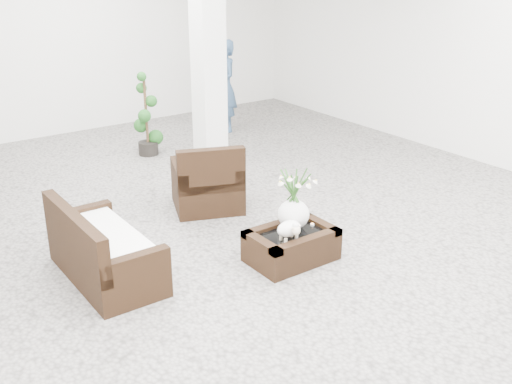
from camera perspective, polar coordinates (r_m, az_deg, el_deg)
ground at (r=7.07m, az=-0.47°, el=-4.43°), size 11.00×11.00×0.00m
column at (r=9.45m, az=-4.46°, el=13.33°), size 0.40×0.40×3.50m
coffee_table at (r=6.58m, az=3.28°, el=-5.05°), size 0.90×0.60×0.31m
sheep_figurine at (r=6.33m, az=3.05°, el=-3.56°), size 0.28×0.23×0.21m
planter_narcissus at (r=6.48m, az=3.52°, el=-0.10°), size 0.44×0.44×0.80m
tealight at (r=6.69m, az=5.21°, el=-2.99°), size 0.04×0.04×0.03m
armchair at (r=7.81m, az=-4.55°, el=1.61°), size 1.06×1.04×0.88m
loveseat at (r=6.32m, az=-13.77°, el=-4.51°), size 0.70×1.46×0.78m
topiary at (r=9.94m, az=-10.11°, el=7.04°), size 0.35×0.35×1.31m
shopper at (r=11.14m, az=-2.86°, el=9.73°), size 0.52×0.67×1.62m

